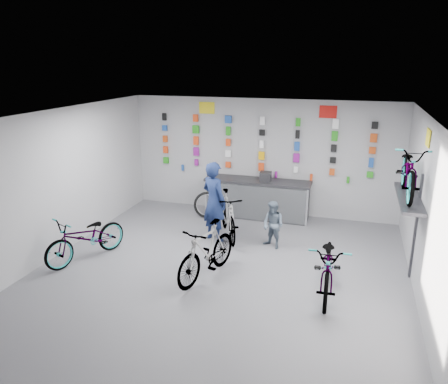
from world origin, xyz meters
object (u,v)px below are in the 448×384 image
(bike_right, at_px, (329,266))
(bike_service, at_px, (228,215))
(counter, at_px, (257,199))
(bike_center, at_px, (207,251))
(customer, at_px, (273,225))
(bike_left, at_px, (86,237))
(clerk, at_px, (214,202))

(bike_right, distance_m, bike_service, 3.04)
(bike_service, bearing_deg, counter, 50.78)
(bike_right, bearing_deg, bike_center, -179.89)
(counter, distance_m, customer, 1.92)
(bike_left, distance_m, bike_center, 2.59)
(clerk, bearing_deg, bike_right, 177.06)
(counter, height_order, clerk, clerk)
(counter, bearing_deg, bike_center, -93.01)
(bike_left, distance_m, bike_right, 4.80)
(bike_left, height_order, clerk, clerk)
(counter, height_order, bike_service, bike_service)
(bike_service, distance_m, clerk, 0.52)
(counter, relative_size, bike_right, 1.38)
(bike_service, distance_m, customer, 1.13)
(bike_right, relative_size, bike_service, 1.10)
(counter, distance_m, bike_center, 3.48)
(bike_center, distance_m, bike_service, 1.99)
(bike_right, height_order, clerk, clerk)
(counter, bearing_deg, bike_left, -128.69)
(bike_right, bearing_deg, counter, 118.72)
(bike_right, bearing_deg, bike_left, 178.68)
(bike_service, height_order, clerk, clerk)
(clerk, bearing_deg, bike_service, -106.14)
(bike_left, height_order, bike_right, bike_right)
(bike_center, bearing_deg, bike_service, 110.69)
(bike_center, xyz_separation_m, customer, (0.93, 1.70, -0.01))
(customer, bearing_deg, counter, 142.27)
(bike_left, distance_m, customer, 3.90)
(counter, bearing_deg, customer, -67.10)
(bike_left, height_order, bike_service, bike_service)
(bike_service, bearing_deg, bike_center, -111.07)
(counter, xyz_separation_m, bike_service, (-0.35, -1.48, 0.05))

